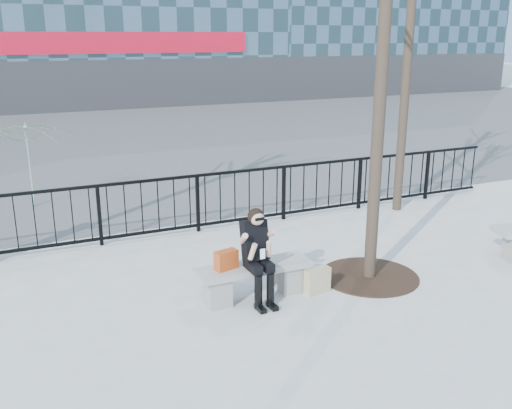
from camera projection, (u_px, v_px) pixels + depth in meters
name	position (u px, v px, depth m)	size (l,w,h in m)	color
ground	(254.00, 297.00, 8.08)	(120.00, 120.00, 0.00)	#A8A7A2
street_surface	(89.00, 135.00, 21.18)	(60.00, 23.00, 0.01)	#474747
railing	(187.00, 204.00, 10.54)	(14.00, 0.06, 1.10)	black
tree_grate	(369.00, 276.00, 8.74)	(1.50, 1.50, 0.02)	black
bench_main	(254.00, 277.00, 8.00)	(1.65, 0.46, 0.49)	slate
seated_woman	(258.00, 257.00, 7.75)	(0.50, 0.64, 1.34)	black
handbag	(226.00, 260.00, 7.76)	(0.32, 0.15, 0.26)	#B44216
shopping_bag	(317.00, 281.00, 8.16)	(0.39, 0.14, 0.37)	beige
vendor_umbrella	(30.00, 165.00, 12.06)	(2.00, 2.04, 1.84)	#D9EA34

